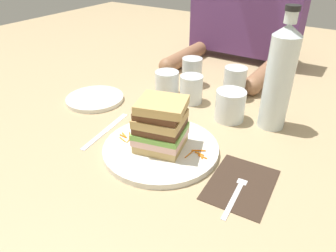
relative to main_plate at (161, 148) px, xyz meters
name	(u,v)px	position (x,y,z in m)	size (l,w,h in m)	color
ground_plane	(157,149)	(-0.01, 0.00, -0.01)	(3.00, 3.00, 0.00)	tan
main_plate	(161,148)	(0.00, 0.00, 0.00)	(0.28, 0.28, 0.01)	white
sandwich	(161,124)	(0.00, 0.00, 0.07)	(0.14, 0.13, 0.13)	tan
carrot_shred_0	(124,135)	(-0.10, -0.02, 0.01)	(0.00, 0.00, 0.03)	orange
carrot_shred_1	(123,136)	(-0.10, -0.02, 0.01)	(0.00, 0.00, 0.02)	orange
carrot_shred_2	(123,139)	(-0.09, -0.03, 0.01)	(0.00, 0.00, 0.03)	orange
carrot_shred_3	(129,140)	(-0.08, -0.02, 0.01)	(0.00, 0.00, 0.02)	orange
carrot_shred_4	(129,136)	(-0.09, -0.01, 0.01)	(0.00, 0.00, 0.03)	orange
carrot_shred_5	(189,154)	(0.07, 0.01, 0.01)	(0.00, 0.00, 0.03)	orange
carrot_shred_6	(200,156)	(0.10, 0.01, 0.01)	(0.00, 0.00, 0.03)	orange
carrot_shred_7	(203,157)	(0.11, 0.01, 0.01)	(0.00, 0.00, 0.02)	orange
carrot_shred_8	(199,150)	(0.09, 0.03, 0.01)	(0.00, 0.00, 0.03)	orange
carrot_shred_9	(199,154)	(0.09, 0.02, 0.01)	(0.00, 0.00, 0.02)	orange
napkin_dark	(241,184)	(0.21, -0.01, -0.01)	(0.13, 0.17, 0.00)	#38281E
fork	(238,189)	(0.21, -0.03, 0.00)	(0.03, 0.17, 0.00)	silver
knife	(104,131)	(-0.17, -0.01, -0.01)	(0.04, 0.20, 0.00)	silver
juice_glass	(230,107)	(0.07, 0.23, 0.03)	(0.08, 0.08, 0.09)	white
water_bottle	(279,77)	(0.18, 0.26, 0.13)	(0.07, 0.07, 0.31)	silver
empty_tumbler_0	(235,83)	(0.03, 0.37, 0.04)	(0.07, 0.07, 0.10)	silver
empty_tumbler_1	(167,83)	(-0.16, 0.27, 0.03)	(0.08, 0.08, 0.08)	silver
empty_tumbler_2	(191,89)	(-0.07, 0.27, 0.04)	(0.07, 0.07, 0.09)	silver
empty_tumbler_3	(192,72)	(-0.14, 0.39, 0.04)	(0.07, 0.07, 0.09)	silver
side_plate	(95,99)	(-0.33, 0.11, 0.00)	(0.18, 0.18, 0.01)	white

